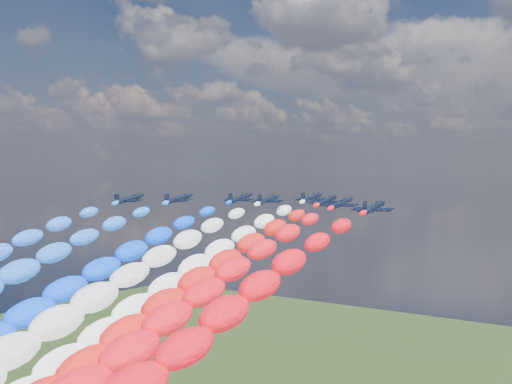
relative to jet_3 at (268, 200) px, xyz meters
The scene contains 13 objects.
jet_0 33.39m from the jet_3, 150.49° to the right, with size 7.77×10.42×2.30m, color black, non-canonical shape.
jet_1 22.09m from the jet_3, 156.71° to the right, with size 7.77×10.42×2.30m, color black, non-canonical shape.
jet_2 10.34m from the jet_3, 167.14° to the left, with size 7.77×10.42×2.30m, color black, non-canonical shape.
trail_2 58.29m from the jet_3, 100.58° to the right, with size 7.32×111.19×44.80m, color #0943FF, non-canonical shape.
jet_3 is the anchor object (origin of this frame).
trail_3 59.58m from the jet_3, 90.00° to the right, with size 7.32×111.19×44.80m, color silver, non-canonical shape.
jet_4 15.82m from the jet_3, 81.96° to the left, with size 7.77×10.42×2.30m, color black, non-canonical shape.
trail_4 45.13m from the jet_3, 86.88° to the right, with size 7.32×111.19×44.80m, color white, non-canonical shape.
jet_5 14.16m from the jet_3, 11.29° to the left, with size 7.77×10.42×2.30m, color black, non-canonical shape.
trail_5 58.64m from the jet_3, 75.46° to the right, with size 7.32×111.19×44.80m, color red, non-canonical shape.
jet_6 22.84m from the jet_3, 13.91° to the right, with size 7.77×10.42×2.30m, color black, non-canonical shape.
trail_6 68.48m from the jet_3, 70.25° to the right, with size 7.32×111.19×44.80m, color red, non-canonical shape.
jet_7 38.43m from the jet_3, 24.89° to the right, with size 7.77×10.42×2.30m, color black, non-canonical shape.
Camera 1 is at (89.24, -119.46, 115.71)m, focal length 48.13 mm.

